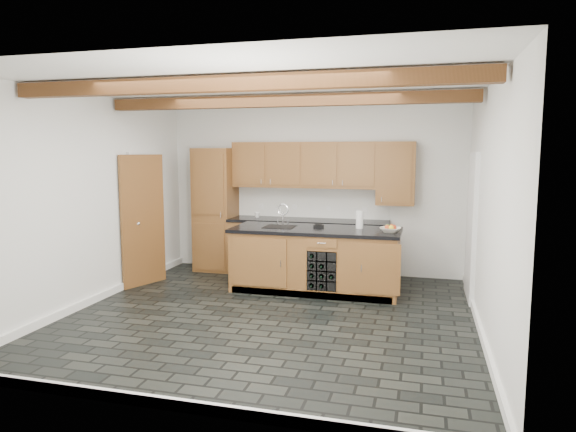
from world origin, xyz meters
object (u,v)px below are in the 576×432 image
at_px(island, 316,260).
at_px(fruit_bowl, 390,230).
at_px(paper_towel, 360,220).
at_px(kitchen_scale, 319,226).

relative_size(island, fruit_bowl, 8.65).
bearing_deg(island, paper_towel, 15.67).
bearing_deg(island, kitchen_scale, 84.96).
distance_m(kitchen_scale, fruit_bowl, 1.09).
height_order(island, paper_towel, paper_towel).
bearing_deg(island, fruit_bowl, -5.02).
bearing_deg(fruit_bowl, kitchen_scale, 168.01).
bearing_deg(kitchen_scale, paper_towel, -7.83).
distance_m(island, kitchen_scale, 0.51).
relative_size(kitchen_scale, fruit_bowl, 0.60).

